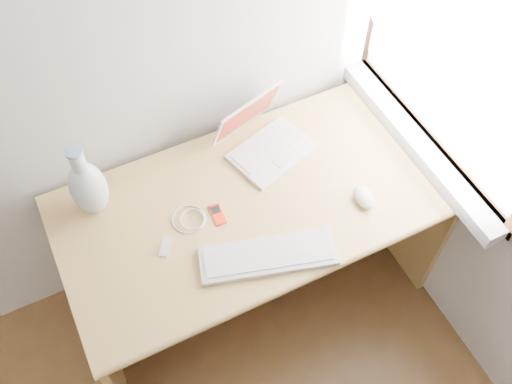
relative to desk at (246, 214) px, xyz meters
name	(u,v)px	position (x,y,z in m)	size (l,w,h in m)	color
window	(459,38)	(0.69, -0.14, 0.74)	(0.11, 0.99, 1.10)	white
desk	(246,214)	(0.00, 0.00, 0.00)	(1.43, 0.72, 0.76)	tan
laptop	(268,138)	(0.15, 0.12, 0.27)	(0.35, 0.33, 0.21)	white
external_keyboard	(268,256)	(-0.07, -0.32, 0.23)	(0.48, 0.27, 0.02)	silver
mouse	(364,197)	(0.35, -0.26, 0.24)	(0.07, 0.11, 0.04)	white
ipod	(218,214)	(-0.15, -0.09, 0.22)	(0.04, 0.09, 0.01)	red
cable_coil	(189,219)	(-0.25, -0.06, 0.22)	(0.12, 0.12, 0.01)	silver
remote	(165,247)	(-0.36, -0.13, 0.22)	(0.03, 0.08, 0.01)	silver
vase	(88,187)	(-0.53, 0.13, 0.35)	(0.13, 0.13, 0.33)	white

